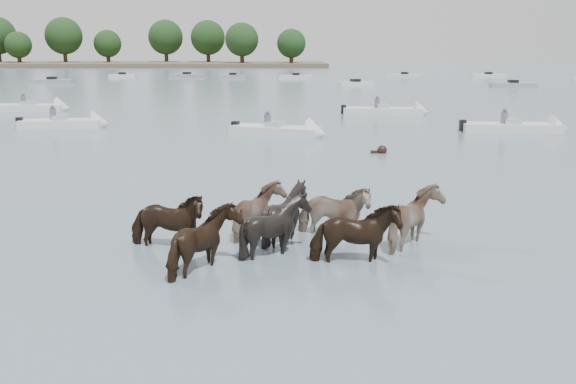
{
  "coord_description": "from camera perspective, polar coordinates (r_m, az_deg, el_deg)",
  "views": [
    {
      "loc": [
        -0.9,
        -11.95,
        4.49
      ],
      "look_at": [
        -0.75,
        2.91,
        1.1
      ],
      "focal_mm": 39.43,
      "sensor_mm": 36.0,
      "label": 1
    }
  ],
  "objects": [
    {
      "name": "motorboat_c",
      "position": [
        44.49,
        9.55,
        7.17
      ],
      "size": [
        6.08,
        2.11,
        1.92
      ],
      "rotation": [
        0.0,
        0.0,
        -0.09
      ],
      "color": "silver",
      "rests_on": "ground"
    },
    {
      "name": "ground",
      "position": [
        12.8,
        3.52,
        -7.71
      ],
      "size": [
        400.0,
        400.0,
        0.0
      ],
      "primitive_type": "plane",
      "color": "slate",
      "rests_on": "ground"
    },
    {
      "name": "motorboat_d",
      "position": [
        37.08,
        20.61,
        5.43
      ],
      "size": [
        5.91,
        1.96,
        1.92
      ],
      "rotation": [
        0.0,
        0.0,
        -0.06
      ],
      "color": "silver",
      "rests_on": "ground"
    },
    {
      "name": "treeline",
      "position": [
        173.69,
        -23.4,
        12.56
      ],
      "size": [
        148.39,
        24.59,
        12.55
      ],
      "color": "#382619",
      "rests_on": "ground"
    },
    {
      "name": "distant_flotilla",
      "position": [
        90.02,
        0.39,
        10.16
      ],
      "size": [
        101.14,
        28.05,
        0.93
      ],
      "color": "gray",
      "rests_on": "ground"
    },
    {
      "name": "pony_herd",
      "position": [
        14.39,
        0.27,
        -3.11
      ],
      "size": [
        7.56,
        4.18,
        1.63
      ],
      "color": "black",
      "rests_on": "ground"
    },
    {
      "name": "motorboat_f",
      "position": [
        50.02,
        -21.45,
        7.08
      ],
      "size": [
        5.59,
        1.67,
        1.92
      ],
      "rotation": [
        0.0,
        0.0,
        -0.01
      ],
      "color": "silver",
      "rests_on": "ground"
    },
    {
      "name": "motorboat_b",
      "position": [
        33.12,
        0.04,
        5.46
      ],
      "size": [
        5.34,
        3.43,
        1.92
      ],
      "rotation": [
        0.0,
        0.0,
        -0.39
      ],
      "color": "silver",
      "rests_on": "ground"
    },
    {
      "name": "motorboat_a",
      "position": [
        38.71,
        -18.74,
        5.85
      ],
      "size": [
        5.2,
        2.29,
        1.92
      ],
      "rotation": [
        0.0,
        0.0,
        0.14
      ],
      "color": "silver",
      "rests_on": "ground"
    },
    {
      "name": "shoreline",
      "position": [
        176.12,
        -24.11,
        10.46
      ],
      "size": [
        160.0,
        30.0,
        1.0
      ],
      "primitive_type": "cube",
      "color": "#4C4233",
      "rests_on": "ground"
    },
    {
      "name": "swimming_pony",
      "position": [
        28.03,
        8.38,
        3.71
      ],
      "size": [
        0.72,
        0.44,
        0.44
      ],
      "color": "black",
      "rests_on": "ground"
    }
  ]
}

